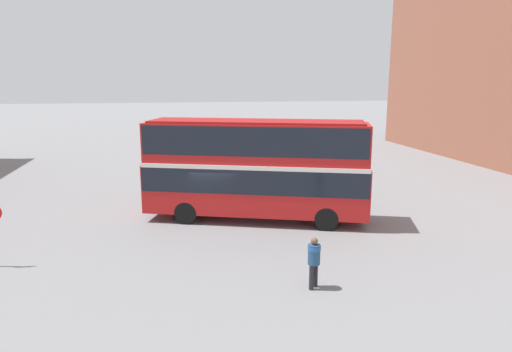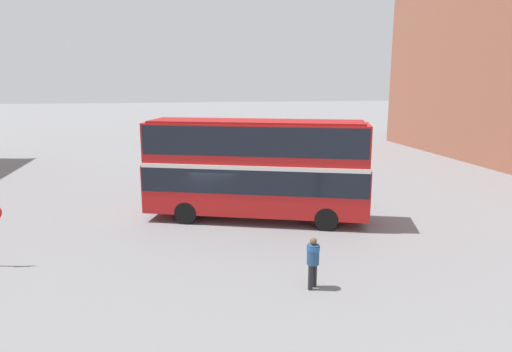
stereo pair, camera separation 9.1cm
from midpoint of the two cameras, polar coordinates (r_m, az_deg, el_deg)
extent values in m
plane|color=slate|center=(22.08, -5.17, -5.54)|extent=(240.00, 240.00, 0.00)
cube|color=red|center=(21.70, -0.12, -1.45)|extent=(10.71, 5.88, 2.28)
cube|color=red|center=(21.31, -0.12, 4.08)|extent=(10.54, 5.75, 1.95)
cube|color=black|center=(21.59, -0.12, -0.12)|extent=(10.62, 5.87, 1.12)
cube|color=black|center=(21.28, -0.12, 4.71)|extent=(10.40, 5.73, 1.33)
cube|color=silver|center=(21.46, -0.12, 1.58)|extent=(10.62, 5.86, 0.20)
cube|color=maroon|center=(21.20, -0.12, 6.83)|extent=(10.04, 5.43, 0.10)
cylinder|color=black|center=(22.84, 8.67, -3.66)|extent=(1.10, 0.63, 1.06)
cylinder|color=black|center=(20.66, 8.67, -5.33)|extent=(1.10, 0.63, 1.06)
cylinder|color=black|center=(23.69, -7.25, -3.05)|extent=(1.10, 0.63, 1.06)
cylinder|color=black|center=(21.60, -8.87, -4.58)|extent=(1.10, 0.63, 1.06)
cylinder|color=#232328|center=(15.04, 6.77, -12.48)|extent=(0.16, 0.16, 0.83)
cylinder|color=#232328|center=(15.25, 7.26, -12.14)|extent=(0.16, 0.16, 0.83)
cylinder|color=navy|center=(14.85, 7.09, -9.69)|extent=(0.56, 0.56, 0.66)
cylinder|color=#28569E|center=(14.78, 7.11, -8.93)|extent=(0.60, 0.60, 0.14)
sphere|color=brown|center=(14.70, 7.14, -8.07)|extent=(0.22, 0.22, 0.22)
cube|color=silver|center=(37.20, -0.76, 2.71)|extent=(4.41, 2.10, 0.78)
cube|color=black|center=(37.09, -1.03, 3.75)|extent=(2.35, 1.76, 0.59)
cylinder|color=black|center=(38.19, 1.11, 2.43)|extent=(0.65, 0.27, 0.64)
cylinder|color=black|center=(36.64, 1.43, 2.02)|extent=(0.65, 0.27, 0.64)
cylinder|color=black|center=(37.94, -2.88, 2.35)|extent=(0.65, 0.27, 0.64)
cylinder|color=black|center=(36.38, -2.72, 1.94)|extent=(0.65, 0.27, 0.64)
camera|label=1|loc=(0.05, -90.12, -0.03)|focal=32.00mm
camera|label=2|loc=(0.05, 89.88, 0.03)|focal=32.00mm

